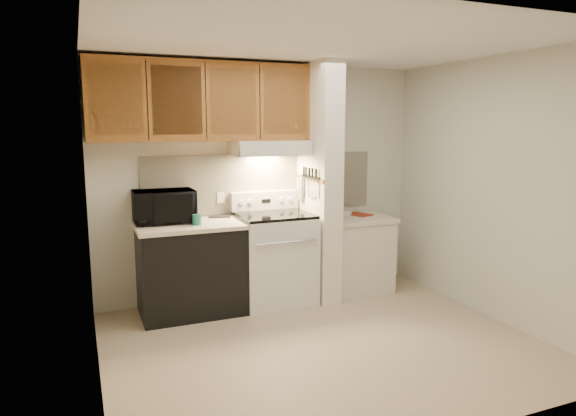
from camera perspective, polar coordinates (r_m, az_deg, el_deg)
floor at (r=4.58m, az=3.85°, el=-14.77°), size 3.60×3.60×0.00m
ceiling at (r=4.23m, az=4.24°, el=17.89°), size 3.60×3.60×0.00m
wall_back at (r=5.60m, az=-2.81°, el=2.96°), size 3.60×2.50×0.02m
wall_left at (r=3.80m, az=-21.10°, el=-0.67°), size 0.02×3.00×2.50m
wall_right at (r=5.28m, az=21.83°, el=1.92°), size 0.02×3.00×2.50m
backsplash at (r=5.59m, az=-2.77°, el=2.80°), size 2.60×0.02×0.63m
range_body at (r=5.43m, az=-1.52°, el=-5.73°), size 0.76×0.65×0.92m
oven_window at (r=5.13m, az=-0.25°, el=-6.14°), size 0.50×0.01×0.30m
oven_handle at (r=5.04m, az=-0.09°, el=-3.84°), size 0.65×0.02×0.02m
cooktop at (r=5.32m, az=-1.54°, el=-0.78°), size 0.74×0.64×0.03m
range_backguard at (r=5.57m, az=-2.59°, el=0.85°), size 0.76×0.08×0.20m
range_display at (r=5.53m, az=-2.44°, el=0.80°), size 0.10×0.01×0.04m
range_knob_left_outer at (r=5.44m, az=-5.20°, el=0.62°), size 0.05×0.02×0.05m
range_knob_left_inner at (r=5.47m, az=-4.20°, el=0.68°), size 0.05×0.02×0.05m
range_knob_right_inner at (r=5.59m, az=-0.70°, el=0.90°), size 0.05×0.02×0.05m
range_knob_right_outer at (r=5.63m, az=0.25°, el=0.95°), size 0.05×0.02×0.05m
dishwasher_front at (r=5.21m, az=-10.70°, el=-6.82°), size 1.00×0.63×0.87m
left_countertop at (r=5.10m, az=-10.86°, el=-1.91°), size 1.04×0.67×0.04m
spoon_rest at (r=5.37m, az=-7.61°, el=-0.97°), size 0.24×0.13×0.02m
teal_jar at (r=5.00m, az=-10.09°, el=-1.29°), size 0.11×0.11×0.10m
outlet at (r=5.45m, az=-7.47°, el=1.14°), size 0.08×0.01×0.12m
microwave at (r=5.17m, az=-13.62°, el=0.17°), size 0.58×0.39×0.32m
partition_pillar at (r=5.48m, az=3.46°, el=2.81°), size 0.22×0.70×2.50m
pillar_trim at (r=5.42m, az=2.36°, el=3.29°), size 0.01×0.70×0.04m
knife_strip at (r=5.37m, az=2.53°, el=3.44°), size 0.02×0.42×0.04m
knife_blade_a at (r=5.23m, az=3.15°, el=2.18°), size 0.01×0.03×0.16m
knife_handle_a at (r=5.22m, az=3.14°, el=3.82°), size 0.02×0.02×0.10m
knife_blade_b at (r=5.31m, az=2.77°, el=2.18°), size 0.01×0.04×0.18m
knife_handle_b at (r=5.30m, az=2.72°, el=3.91°), size 0.02×0.02×0.10m
knife_blade_c at (r=5.37m, az=2.44°, el=2.16°), size 0.01×0.04×0.20m
knife_handle_c at (r=5.36m, az=2.41°, el=3.97°), size 0.02×0.02×0.10m
knife_blade_d at (r=5.45m, az=2.03°, el=2.48°), size 0.01×0.04×0.16m
knife_handle_d at (r=5.44m, az=2.02°, el=4.05°), size 0.02×0.02×0.10m
knife_blade_e at (r=5.53m, az=1.67°, el=2.47°), size 0.01×0.04×0.18m
knife_handle_e at (r=5.50m, az=1.77°, el=4.10°), size 0.02×0.02×0.10m
oven_mitt at (r=5.58m, az=1.47°, el=2.17°), size 0.03×0.10×0.24m
right_cab_base at (r=5.84m, az=7.46°, el=-5.28°), size 0.70×0.60×0.81m
right_countertop at (r=5.75m, az=7.55°, el=-1.17°), size 0.74×0.64×0.04m
red_folder at (r=5.88m, az=7.92°, el=-0.71°), size 0.28×0.32×0.01m
white_box at (r=5.87m, az=6.26°, el=-0.54°), size 0.17×0.13×0.04m
range_hood at (r=5.37m, az=-2.05°, el=6.71°), size 0.78×0.44×0.15m
hood_lip at (r=5.17m, az=-1.23°, el=6.12°), size 0.78×0.04×0.06m
upper_cabinets at (r=5.21m, az=-9.54°, el=11.57°), size 2.18×0.33×0.77m
cab_door_a at (r=4.93m, az=-18.59°, el=11.37°), size 0.46×0.01×0.63m
cab_gap_a at (r=4.95m, az=-15.39°, el=11.50°), size 0.01×0.01×0.73m
cab_door_b at (r=5.00m, az=-12.22°, el=11.60°), size 0.46×0.01×0.63m
cab_gap_b at (r=5.05m, az=-9.12°, el=11.66°), size 0.01×0.01×0.73m
cab_door_c at (r=5.12m, az=-6.09°, el=11.69°), size 0.46×0.01×0.63m
cab_gap_c at (r=5.21m, az=-3.15°, el=11.69°), size 0.01×0.01×0.73m
cab_door_d at (r=5.30m, az=-0.32°, el=11.65°), size 0.46×0.01×0.63m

